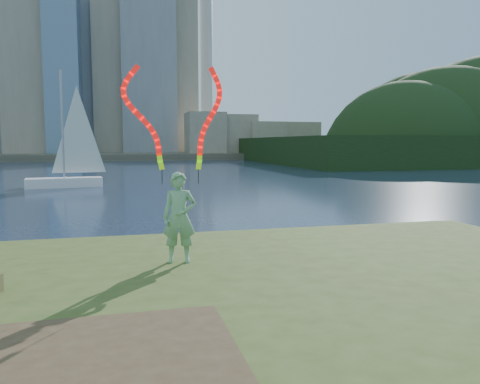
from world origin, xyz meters
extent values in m
plane|color=#18243C|center=(0.00, 0.00, 0.00)|extent=(320.00, 320.00, 0.00)
cube|color=#3C4C1B|center=(0.00, -2.50, 0.15)|extent=(20.00, 18.00, 0.30)
cube|color=#3C4C1B|center=(0.00, -2.20, 0.40)|extent=(17.00, 15.00, 0.30)
cube|color=#3C4C1B|center=(0.00, -2.00, 0.65)|extent=(14.00, 12.00, 0.30)
cube|color=#47331E|center=(-2.20, -3.20, 0.81)|extent=(3.20, 3.00, 0.02)
cube|color=#474234|center=(0.00, 95.00, 0.60)|extent=(320.00, 40.00, 1.20)
cylinder|color=silver|center=(18.00, 102.00, 30.20)|extent=(2.80, 2.80, 58.00)
cube|color=black|center=(55.00, 60.00, 2.00)|extent=(70.00, 42.00, 4.00)
imported|color=#14661A|center=(-0.77, 0.99, 1.70)|extent=(0.72, 0.54, 1.79)
cylinder|color=black|center=(-1.08, 1.17, 2.50)|extent=(0.02, 0.02, 0.30)
cylinder|color=black|center=(-0.37, 1.04, 2.50)|extent=(0.02, 0.02, 0.30)
cube|color=white|center=(-5.84, 27.25, 0.31)|extent=(5.31, 2.23, 0.72)
cylinder|color=gray|center=(-5.84, 27.25, 4.33)|extent=(0.14, 0.14, 7.84)
camera|label=1|loc=(-1.85, -8.14, 3.16)|focal=35.00mm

